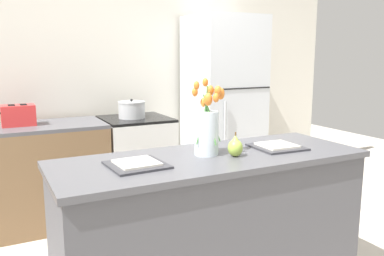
{
  "coord_description": "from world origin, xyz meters",
  "views": [
    {
      "loc": [
        -1.12,
        -1.95,
        1.46
      ],
      "look_at": [
        0.0,
        0.25,
        1.01
      ],
      "focal_mm": 38.0,
      "sensor_mm": 36.0,
      "label": 1
    }
  ],
  "objects_px": {
    "flower_vase": "(207,128)",
    "refrigerator": "(223,108)",
    "stove_range": "(137,164)",
    "cooking_pot": "(132,110)",
    "toaster": "(18,115)",
    "pear_figurine": "(235,147)",
    "plate_setting_right": "(277,146)",
    "plate_setting_left": "(137,164)"
  },
  "relations": [
    {
      "from": "flower_vase",
      "to": "plate_setting_left",
      "type": "distance_m",
      "value": 0.47
    },
    {
      "from": "stove_range",
      "to": "refrigerator",
      "type": "bearing_deg",
      "value": 0.04
    },
    {
      "from": "toaster",
      "to": "cooking_pot",
      "type": "relative_size",
      "value": 1.13
    },
    {
      "from": "pear_figurine",
      "to": "plate_setting_right",
      "type": "height_order",
      "value": "pear_figurine"
    },
    {
      "from": "plate_setting_right",
      "to": "cooking_pot",
      "type": "xyz_separation_m",
      "value": [
        -0.39,
        1.61,
        0.06
      ]
    },
    {
      "from": "toaster",
      "to": "plate_setting_left",
      "type": "bearing_deg",
      "value": -74.92
    },
    {
      "from": "plate_setting_left",
      "to": "cooking_pot",
      "type": "distance_m",
      "value": 1.69
    },
    {
      "from": "flower_vase",
      "to": "plate_setting_left",
      "type": "relative_size",
      "value": 1.46
    },
    {
      "from": "plate_setting_left",
      "to": "plate_setting_right",
      "type": "bearing_deg",
      "value": 0.0
    },
    {
      "from": "plate_setting_right",
      "to": "flower_vase",
      "type": "bearing_deg",
      "value": 174.29
    },
    {
      "from": "plate_setting_left",
      "to": "cooking_pot",
      "type": "bearing_deg",
      "value": 72.16
    },
    {
      "from": "stove_range",
      "to": "cooking_pot",
      "type": "distance_m",
      "value": 0.52
    },
    {
      "from": "pear_figurine",
      "to": "toaster",
      "type": "relative_size",
      "value": 0.5
    },
    {
      "from": "refrigerator",
      "to": "pear_figurine",
      "type": "bearing_deg",
      "value": -119.35
    },
    {
      "from": "stove_range",
      "to": "pear_figurine",
      "type": "bearing_deg",
      "value": -89.68
    },
    {
      "from": "flower_vase",
      "to": "pear_figurine",
      "type": "distance_m",
      "value": 0.19
    },
    {
      "from": "plate_setting_left",
      "to": "cooking_pot",
      "type": "height_order",
      "value": "cooking_pot"
    },
    {
      "from": "flower_vase",
      "to": "cooking_pot",
      "type": "distance_m",
      "value": 1.56
    },
    {
      "from": "stove_range",
      "to": "cooking_pot",
      "type": "relative_size",
      "value": 3.56
    },
    {
      "from": "plate_setting_right",
      "to": "cooking_pot",
      "type": "height_order",
      "value": "cooking_pot"
    },
    {
      "from": "refrigerator",
      "to": "flower_vase",
      "type": "height_order",
      "value": "refrigerator"
    },
    {
      "from": "refrigerator",
      "to": "plate_setting_right",
      "type": "bearing_deg",
      "value": -110.27
    },
    {
      "from": "flower_vase",
      "to": "plate_setting_right",
      "type": "height_order",
      "value": "flower_vase"
    },
    {
      "from": "flower_vase",
      "to": "toaster",
      "type": "xyz_separation_m",
      "value": [
        -0.88,
        1.59,
        -0.08
      ]
    },
    {
      "from": "flower_vase",
      "to": "toaster",
      "type": "distance_m",
      "value": 1.82
    },
    {
      "from": "cooking_pot",
      "to": "refrigerator",
      "type": "bearing_deg",
      "value": 0.38
    },
    {
      "from": "stove_range",
      "to": "flower_vase",
      "type": "relative_size",
      "value": 2.02
    },
    {
      "from": "plate_setting_left",
      "to": "plate_setting_right",
      "type": "height_order",
      "value": "same"
    },
    {
      "from": "flower_vase",
      "to": "plate_setting_left",
      "type": "xyz_separation_m",
      "value": [
        -0.44,
        -0.05,
        -0.15
      ]
    },
    {
      "from": "flower_vase",
      "to": "refrigerator",
      "type": "bearing_deg",
      "value": 55.79
    },
    {
      "from": "stove_range",
      "to": "toaster",
      "type": "distance_m",
      "value": 1.13
    },
    {
      "from": "plate_setting_right",
      "to": "toaster",
      "type": "height_order",
      "value": "toaster"
    },
    {
      "from": "pear_figurine",
      "to": "plate_setting_right",
      "type": "relative_size",
      "value": 0.47
    },
    {
      "from": "refrigerator",
      "to": "plate_setting_right",
      "type": "xyz_separation_m",
      "value": [
        -0.6,
        -1.61,
        -0.02
      ]
    },
    {
      "from": "stove_range",
      "to": "plate_setting_right",
      "type": "relative_size",
      "value": 2.95
    },
    {
      "from": "toaster",
      "to": "stove_range",
      "type": "bearing_deg",
      "value": -1.66
    },
    {
      "from": "pear_figurine",
      "to": "toaster",
      "type": "xyz_separation_m",
      "value": [
        -1.01,
        1.7,
        0.02
      ]
    },
    {
      "from": "pear_figurine",
      "to": "toaster",
      "type": "height_order",
      "value": "toaster"
    },
    {
      "from": "plate_setting_right",
      "to": "pear_figurine",
      "type": "bearing_deg",
      "value": -170.28
    },
    {
      "from": "toaster",
      "to": "cooking_pot",
      "type": "distance_m",
      "value": 0.96
    },
    {
      "from": "plate_setting_left",
      "to": "cooking_pot",
      "type": "xyz_separation_m",
      "value": [
        0.52,
        1.61,
        0.06
      ]
    },
    {
      "from": "pear_figurine",
      "to": "plate_setting_right",
      "type": "bearing_deg",
      "value": 9.72
    }
  ]
}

